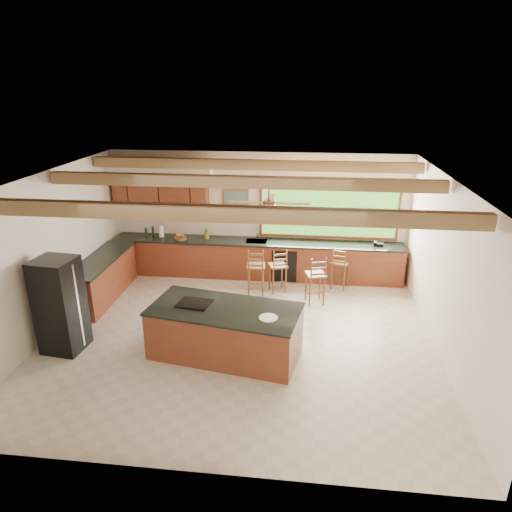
# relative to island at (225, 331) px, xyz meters

# --- Properties ---
(ground) EXTENTS (7.20, 7.20, 0.00)m
(ground) POSITION_rel_island_xyz_m (0.15, 0.59, -0.45)
(ground) COLOR #BEB39E
(ground) RESTS_ON ground
(room_shell) EXTENTS (7.27, 6.54, 3.02)m
(room_shell) POSITION_rel_island_xyz_m (-0.02, 1.24, 1.76)
(room_shell) COLOR silver
(room_shell) RESTS_ON ground
(counter_run) EXTENTS (7.12, 3.10, 1.22)m
(counter_run) POSITION_rel_island_xyz_m (-0.67, 3.11, 0.01)
(counter_run) COLOR brown
(counter_run) RESTS_ON ground
(island) EXTENTS (2.75, 1.64, 0.92)m
(island) POSITION_rel_island_xyz_m (0.00, 0.00, 0.00)
(island) COLOR brown
(island) RESTS_ON ground
(refrigerator) EXTENTS (0.74, 0.72, 1.72)m
(refrigerator) POSITION_rel_island_xyz_m (-2.90, -0.15, 0.41)
(refrigerator) COLOR black
(refrigerator) RESTS_ON ground
(bar_stool_a) EXTENTS (0.43, 0.43, 1.12)m
(bar_stool_a) POSITION_rel_island_xyz_m (0.25, 2.46, 0.21)
(bar_stool_a) COLOR brown
(bar_stool_a) RESTS_ON ground
(bar_stool_b) EXTENTS (0.49, 0.49, 1.06)m
(bar_stool_b) POSITION_rel_island_xyz_m (0.73, 2.63, 0.18)
(bar_stool_b) COLOR brown
(bar_stool_b) RESTS_ON ground
(bar_stool_c) EXTENTS (0.49, 0.49, 1.11)m
(bar_stool_c) POSITION_rel_island_xyz_m (1.57, 2.13, 0.20)
(bar_stool_c) COLOR brown
(bar_stool_c) RESTS_ON ground
(bar_stool_d) EXTENTS (0.48, 0.48, 1.05)m
(bar_stool_d) POSITION_rel_island_xyz_m (2.15, 2.99, 0.17)
(bar_stool_d) COLOR brown
(bar_stool_d) RESTS_ON ground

